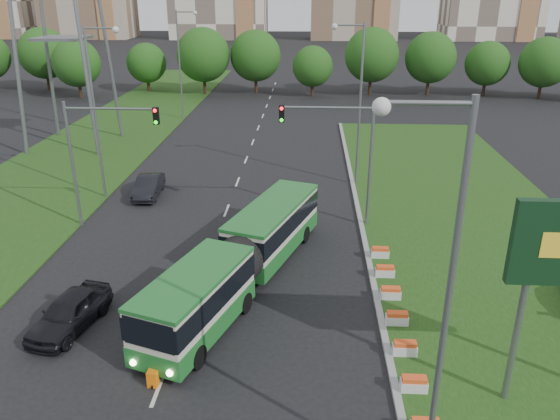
# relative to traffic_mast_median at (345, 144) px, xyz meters

# --- Properties ---
(ground) EXTENTS (360.00, 360.00, 0.00)m
(ground) POSITION_rel_traffic_mast_median_xyz_m (-4.78, -10.00, -5.35)
(ground) COLOR black
(ground) RESTS_ON ground
(grass_median) EXTENTS (14.00, 60.00, 0.15)m
(grass_median) POSITION_rel_traffic_mast_median_xyz_m (8.22, -2.00, -5.27)
(grass_median) COLOR #1D4213
(grass_median) RESTS_ON ground
(median_kerb) EXTENTS (0.30, 60.00, 0.18)m
(median_kerb) POSITION_rel_traffic_mast_median_xyz_m (1.27, -2.00, -5.26)
(median_kerb) COLOR gray
(median_kerb) RESTS_ON ground
(left_verge) EXTENTS (12.00, 110.00, 0.10)m
(left_verge) POSITION_rel_traffic_mast_median_xyz_m (-22.78, 15.00, -5.30)
(left_verge) COLOR #1D4213
(left_verge) RESTS_ON ground
(lane_markings) EXTENTS (0.20, 100.00, 0.01)m
(lane_markings) POSITION_rel_traffic_mast_median_xyz_m (-7.78, 10.00, -5.35)
(lane_markings) COLOR beige
(lane_markings) RESTS_ON ground
(flower_planters) EXTENTS (1.10, 13.70, 0.60)m
(flower_planters) POSITION_rel_traffic_mast_median_xyz_m (1.92, -11.40, -4.90)
(flower_planters) COLOR silver
(flower_planters) RESTS_ON grass_median
(traffic_mast_median) EXTENTS (5.76, 0.32, 8.00)m
(traffic_mast_median) POSITION_rel_traffic_mast_median_xyz_m (0.00, 0.00, 0.00)
(traffic_mast_median) COLOR slate
(traffic_mast_median) RESTS_ON ground
(traffic_mast_left) EXTENTS (5.76, 0.32, 8.00)m
(traffic_mast_left) POSITION_rel_traffic_mast_median_xyz_m (-15.16, -1.00, 0.00)
(traffic_mast_left) COLOR slate
(traffic_mast_left) RESTS_ON ground
(street_lamps) EXTENTS (36.00, 60.00, 12.00)m
(street_lamps) POSITION_rel_traffic_mast_median_xyz_m (-7.78, 0.00, 0.65)
(street_lamps) COLOR slate
(street_lamps) RESTS_ON ground
(tree_line) EXTENTS (120.00, 8.00, 9.00)m
(tree_line) POSITION_rel_traffic_mast_median_xyz_m (5.22, 45.00, -0.85)
(tree_line) COLOR #1E5316
(tree_line) RESTS_ON ground
(articulated_bus) EXTENTS (2.52, 16.14, 2.66)m
(articulated_bus) POSITION_rel_traffic_mast_median_xyz_m (-5.66, -8.08, -3.72)
(articulated_bus) COLOR beige
(articulated_bus) RESTS_ON ground
(car_left_near) EXTENTS (2.84, 4.99, 1.60)m
(car_left_near) POSITION_rel_traffic_mast_median_xyz_m (-12.73, -12.26, -4.55)
(car_left_near) COLOR black
(car_left_near) RESTS_ON ground
(car_left_far) EXTENTS (1.85, 4.66, 1.51)m
(car_left_far) POSITION_rel_traffic_mast_median_xyz_m (-13.88, 4.55, -4.60)
(car_left_far) COLOR black
(car_left_far) RESTS_ON ground
(pedestrian) EXTENTS (0.43, 0.62, 1.62)m
(pedestrian) POSITION_rel_traffic_mast_median_xyz_m (-9.09, -14.56, -4.54)
(pedestrian) COLOR gray
(pedestrian) RESTS_ON ground
(shopping_trolley) EXTENTS (0.40, 0.42, 0.68)m
(shopping_trolley) POSITION_rel_traffic_mast_median_xyz_m (-8.00, -15.92, -5.01)
(shopping_trolley) COLOR orange
(shopping_trolley) RESTS_ON ground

